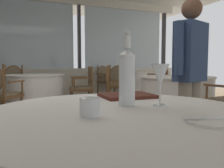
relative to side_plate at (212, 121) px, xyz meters
name	(u,v)px	position (x,y,z in m)	size (l,w,h in m)	color
ground_plane	(41,151)	(-0.41, 2.03, -0.77)	(14.93, 14.93, 0.00)	#756047
window_wall_far	(27,57)	(-0.41, 6.34, 0.42)	(9.64, 0.14, 2.98)	silver
side_plate	(212,121)	(0.00, 0.00, 0.00)	(0.19, 0.19, 0.01)	white
butter_knife	(212,119)	(0.00, 0.00, 0.01)	(0.20, 0.02, 0.00)	silver
water_bottle	(127,75)	(-0.13, 0.41, 0.14)	(0.08, 0.08, 0.36)	white
wine_glass	(160,76)	(0.02, 0.35, 0.14)	(0.09, 0.09, 0.20)	white
water_tumbler	(90,107)	(-0.36, 0.25, 0.03)	(0.08, 0.08, 0.07)	white
menu_book	(127,96)	(-0.01, 0.67, 0.01)	(0.30, 0.24, 0.02)	#512319
background_table_0	(36,93)	(-0.31, 4.29, -0.39)	(1.14, 1.14, 0.76)	white
dining_chair_0_0	(85,84)	(0.67, 4.16, -0.22)	(0.52, 0.58, 0.92)	brown
dining_chair_0_1	(16,82)	(-0.69, 5.22, -0.22)	(0.64, 0.60, 0.96)	brown
background_table_1	(176,99)	(1.85, 2.61, -0.39)	(1.23, 1.23, 0.76)	white
dining_chair_1_1	(190,84)	(2.67, 3.25, -0.21)	(0.65, 0.66, 0.96)	brown
dining_chair_1_2	(115,89)	(0.88, 3.00, -0.22)	(0.60, 0.64, 0.95)	brown
background_table_3	(128,86)	(2.16, 5.13, -0.39)	(1.04, 1.04, 0.76)	white
dining_chair_3_0	(160,79)	(3.10, 5.00, -0.20)	(0.53, 0.58, 0.97)	brown
dining_chair_3_1	(105,78)	(1.82, 6.01, -0.22)	(0.63, 0.60, 0.94)	brown
dining_chair_3_2	(119,82)	(1.57, 4.39, -0.21)	(0.66, 0.65, 0.96)	brown
diner_person_0	(190,69)	(1.01, 1.30, 0.15)	(0.50, 0.32, 1.62)	gray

